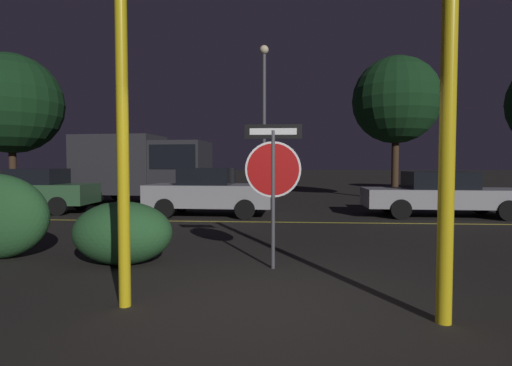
{
  "coord_description": "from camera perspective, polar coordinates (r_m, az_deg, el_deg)",
  "views": [
    {
      "loc": [
        0.21,
        -4.54,
        1.61
      ],
      "look_at": [
        -0.36,
        3.43,
        1.25
      ],
      "focal_mm": 28.0,
      "sensor_mm": 36.0,
      "label": 1
    }
  ],
  "objects": [
    {
      "name": "ground_plane",
      "position": [
        4.82,
        1.47,
        -16.89
      ],
      "size": [
        260.0,
        260.0,
        0.0
      ],
      "primitive_type": "plane",
      "color": "black"
    },
    {
      "name": "road_center_stripe",
      "position": [
        11.31,
        3.03,
        -5.59
      ],
      "size": [
        37.38,
        0.12,
        0.01
      ],
      "primitive_type": "cube",
      "color": "gold",
      "rests_on": "ground_plane"
    },
    {
      "name": "tree_1",
      "position": [
        21.93,
        -31.59,
        9.6
      ],
      "size": [
        4.58,
        4.58,
        6.73
      ],
      "color": "#422D1E",
      "rests_on": "ground_plane"
    },
    {
      "name": "yellow_pole_left",
      "position": [
        4.72,
        -18.48,
        4.0
      ],
      "size": [
        0.13,
        0.13,
        3.47
      ],
      "primitive_type": "cylinder",
      "color": "yellow",
      "rests_on": "ground_plane"
    },
    {
      "name": "passing_car_3",
      "position": [
        13.79,
        25.07,
        -1.43
      ],
      "size": [
        4.99,
        2.04,
        1.41
      ],
      "rotation": [
        0.0,
        0.0,
        -1.6
      ],
      "color": "#9E9EA3",
      "rests_on": "ground_plane"
    },
    {
      "name": "stop_sign",
      "position": [
        6.14,
        2.46,
        2.06
      ],
      "size": [
        0.88,
        0.06,
        2.23
      ],
      "rotation": [
        0.0,
        0.0,
        0.03
      ],
      "color": "#4C4C51",
      "rests_on": "ground_plane"
    },
    {
      "name": "delivery_truck",
      "position": [
        17.54,
        -15.56,
        2.44
      ],
      "size": [
        5.68,
        2.79,
        2.86
      ],
      "rotation": [
        0.0,
        0.0,
        -1.65
      ],
      "color": "#2D2D33",
      "rests_on": "ground_plane"
    },
    {
      "name": "yellow_pole_right",
      "position": [
        4.42,
        25.62,
        4.0
      ],
      "size": [
        0.15,
        0.15,
        3.47
      ],
      "primitive_type": "cylinder",
      "color": "yellow",
      "rests_on": "ground_plane"
    },
    {
      "name": "passing_car_2",
      "position": [
        12.85,
        -6.55,
        -1.27
      ],
      "size": [
        4.1,
        2.07,
        1.52
      ],
      "rotation": [
        0.0,
        0.0,
        -1.61
      ],
      "color": "#9E9EA3",
      "rests_on": "ground_plane"
    },
    {
      "name": "passing_car_1",
      "position": [
        15.47,
        -28.93,
        -0.98
      ],
      "size": [
        3.99,
        2.08,
        1.49
      ],
      "rotation": [
        0.0,
        0.0,
        1.64
      ],
      "color": "#335B38",
      "rests_on": "ground_plane"
    },
    {
      "name": "hedge_bush_1",
      "position": [
        6.87,
        -18.5,
        -6.76
      ],
      "size": [
        1.61,
        1.14,
        1.02
      ],
      "primitive_type": "ellipsoid",
      "color": "#285B2D",
      "rests_on": "ground_plane"
    },
    {
      "name": "tree_0",
      "position": [
        19.75,
        19.37,
        11.07
      ],
      "size": [
        3.96,
        3.96,
        6.57
      ],
      "color": "#422D1E",
      "rests_on": "ground_plane"
    },
    {
      "name": "street_lamp",
      "position": [
        16.93,
        1.16,
        10.46
      ],
      "size": [
        0.38,
        0.38,
        6.58
      ],
      "color": "#4C4C51",
      "rests_on": "ground_plane"
    }
  ]
}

